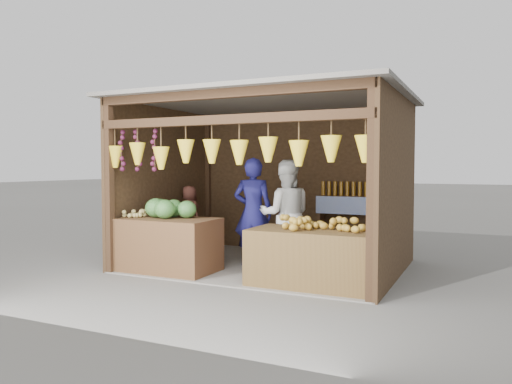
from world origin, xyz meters
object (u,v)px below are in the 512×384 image
Objects in this scene: counter_left at (169,245)px; man_standing at (253,212)px; woman_standing at (286,215)px; vendor_seated at (189,213)px; counter_right at (312,258)px.

counter_left is 0.84× the size of man_standing.
vendor_seated is at bearing -32.07° from woman_standing.
woman_standing is at bearing 128.49° from counter_right.
counter_left is 0.86× the size of woman_standing.
vendor_seated is (-1.41, 0.34, -0.09)m from man_standing.
woman_standing is 1.97m from vendor_seated.
vendor_seated is at bearing 108.79° from counter_left.
woman_standing reaches higher than counter_left.
vendor_seated is (-2.67, 1.21, 0.39)m from counter_right.
vendor_seated is at bearing 155.57° from counter_right.
man_standing reaches higher than woman_standing.
man_standing reaches higher than counter_right.
woman_standing is 1.76× the size of vendor_seated.
vendor_seated is (-1.94, 0.29, -0.07)m from woman_standing.
counter_right is 1.69× the size of vendor_seated.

